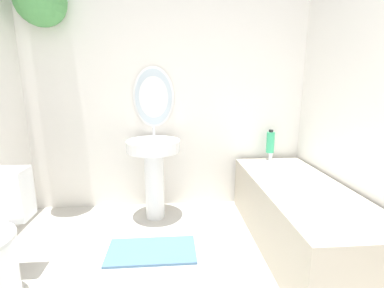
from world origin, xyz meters
name	(u,v)px	position (x,y,z in m)	size (l,w,h in m)	color
wall_back	(149,77)	(-0.18, 2.57, 1.32)	(2.85, 0.43, 2.40)	silver
pedestal_sink	(154,164)	(-0.14, 2.29, 0.53)	(0.49, 0.49, 0.86)	white
bathtub	(299,214)	(1.02, 1.73, 0.26)	(0.66, 1.59, 0.58)	#B2A893
shampoo_bottle	(270,142)	(1.02, 2.45, 0.69)	(0.08, 0.08, 0.23)	#38B275
bath_mat	(152,251)	(-0.14, 1.71, 0.01)	(0.67, 0.36, 0.02)	#4C7093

